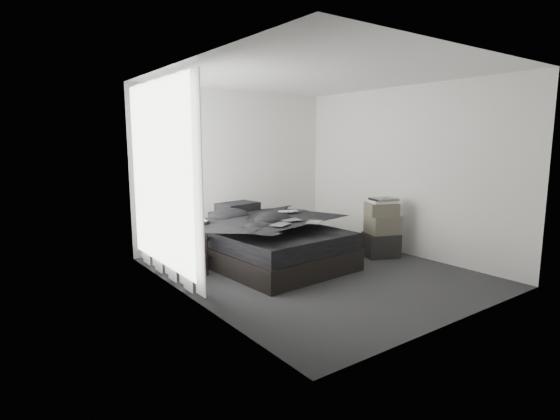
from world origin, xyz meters
TOP-DOWN VIEW (x-y plane):
  - floor at (0.00, 0.00)m, footprint 3.60×4.20m
  - ceiling at (0.00, 0.00)m, footprint 3.60×4.20m
  - wall_back at (0.00, 2.10)m, footprint 3.60×0.01m
  - wall_front at (0.00, -2.10)m, footprint 3.60×0.01m
  - wall_left at (-1.80, 0.00)m, footprint 0.01×4.20m
  - wall_right at (1.80, 0.00)m, footprint 0.01×4.20m
  - window_left at (-1.78, 0.90)m, footprint 0.02×2.00m
  - curtain_left at (-1.73, 0.90)m, footprint 0.06×2.12m
  - bed at (-0.29, 0.67)m, footprint 1.77×2.26m
  - mattress at (-0.29, 0.67)m, footprint 1.70×2.19m
  - duvet at (-0.29, 0.62)m, footprint 1.71×1.94m
  - pillow_lower at (-0.40, 1.51)m, footprint 0.68×0.48m
  - pillow_upper at (-0.32, 1.49)m, footprint 0.67×0.52m
  - laptop at (0.10, 0.75)m, footprint 0.39×0.30m
  - comic_a at (-0.52, 0.08)m, footprint 0.32×0.28m
  - comic_b at (-0.21, 0.26)m, footprint 0.30×0.22m
  - comic_c at (-0.06, -0.05)m, footprint 0.32×0.31m
  - side_stand at (-1.34, 0.89)m, footprint 0.51×0.51m
  - papers at (-1.33, 0.87)m, footprint 0.32×0.26m
  - floor_books at (-1.49, 0.95)m, footprint 0.14×0.20m
  - box_lower at (1.35, 0.00)m, footprint 0.61×0.55m
  - box_mid at (1.35, -0.01)m, footprint 0.55×0.49m
  - box_upper at (1.34, 0.01)m, footprint 0.55×0.51m
  - art_book_white at (1.35, 0.00)m, footprint 0.46×0.42m
  - art_book_snake at (1.35, -0.01)m, footprint 0.43×0.38m

SIDE VIEW (x-z plane):
  - floor at x=0.00m, z-range -0.01..0.01m
  - floor_books at x=-1.49m, z-range 0.00..0.13m
  - bed at x=-0.29m, z-range 0.00..0.29m
  - box_lower at x=1.35m, z-range 0.00..0.37m
  - side_stand at x=-1.34m, z-range 0.00..0.71m
  - mattress at x=-0.29m, z-range 0.29..0.52m
  - box_mid at x=1.35m, z-range 0.37..0.65m
  - pillow_lower at x=-0.40m, z-range 0.52..0.67m
  - duvet at x=-0.29m, z-range 0.52..0.78m
  - papers at x=-1.33m, z-range 0.71..0.72m
  - pillow_upper at x=-0.32m, z-range 0.67..0.81m
  - box_upper at x=1.34m, z-range 0.65..0.84m
  - comic_a at x=-0.52m, z-range 0.78..0.78m
  - comic_b at x=-0.21m, z-range 0.78..0.79m
  - laptop at x=0.10m, z-range 0.78..0.80m
  - comic_c at x=-0.06m, z-range 0.79..0.80m
  - art_book_white at x=1.35m, z-range 0.84..0.88m
  - art_book_snake at x=1.35m, z-range 0.88..0.91m
  - curtain_left at x=-1.73m, z-range 0.04..2.52m
  - wall_back at x=0.00m, z-range 0.00..2.60m
  - wall_front at x=0.00m, z-range 0.00..2.60m
  - wall_left at x=-1.80m, z-range 0.00..2.60m
  - wall_right at x=1.80m, z-range 0.00..2.60m
  - window_left at x=-1.78m, z-range 0.20..2.50m
  - ceiling at x=0.00m, z-range 2.60..2.60m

